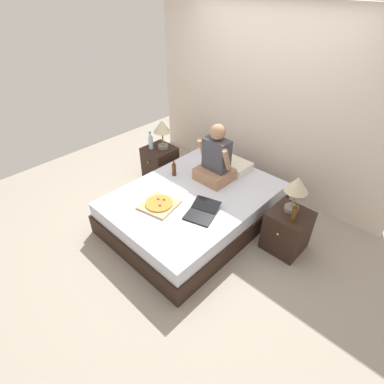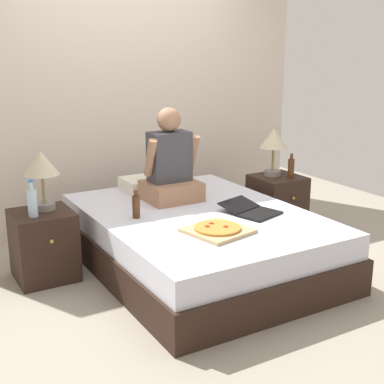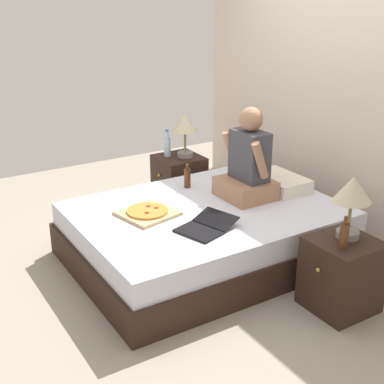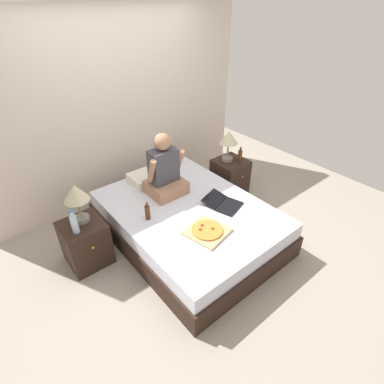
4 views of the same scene
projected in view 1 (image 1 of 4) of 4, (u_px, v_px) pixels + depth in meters
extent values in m
plane|color=#9E9384|center=(194.00, 220.00, 4.07)|extent=(5.89, 5.89, 0.00)
cube|color=beige|center=(265.00, 103.00, 4.17)|extent=(3.89, 0.12, 2.50)
cube|color=black|center=(194.00, 212.00, 3.99)|extent=(1.59, 2.15, 0.27)
cube|color=silver|center=(194.00, 199.00, 3.86)|extent=(1.55, 2.09, 0.19)
cube|color=black|center=(160.00, 163.00, 4.78)|extent=(0.44, 0.44, 0.53)
sphere|color=gold|center=(148.00, 163.00, 4.58)|extent=(0.03, 0.03, 0.03)
cylinder|color=gray|center=(163.00, 146.00, 4.61)|extent=(0.16, 0.16, 0.05)
cylinder|color=olive|center=(163.00, 138.00, 4.54)|extent=(0.02, 0.02, 0.22)
cone|color=beige|center=(162.00, 126.00, 4.42)|extent=(0.26, 0.26, 0.18)
cylinder|color=silver|center=(151.00, 143.00, 4.55)|extent=(0.07, 0.07, 0.20)
cylinder|color=silver|center=(150.00, 135.00, 4.48)|extent=(0.03, 0.03, 0.06)
cylinder|color=blue|center=(150.00, 132.00, 4.46)|extent=(0.04, 0.04, 0.02)
cube|color=black|center=(287.00, 230.00, 3.53)|extent=(0.44, 0.44, 0.53)
sphere|color=gold|center=(278.00, 234.00, 3.33)|extent=(0.03, 0.03, 0.03)
cylinder|color=gray|center=(291.00, 208.00, 3.40)|extent=(0.16, 0.16, 0.05)
cylinder|color=olive|center=(294.00, 199.00, 3.32)|extent=(0.02, 0.02, 0.22)
cone|color=beige|center=(297.00, 184.00, 3.20)|extent=(0.26, 0.26, 0.18)
cylinder|color=#512D14|center=(294.00, 214.00, 3.22)|extent=(0.06, 0.06, 0.18)
cylinder|color=#512D14|center=(296.00, 206.00, 3.15)|extent=(0.03, 0.03, 0.05)
cube|color=silver|center=(231.00, 165.00, 4.24)|extent=(0.52, 0.34, 0.12)
cube|color=#A37556|center=(214.00, 174.00, 4.01)|extent=(0.44, 0.40, 0.16)
cube|color=#3F3F47|center=(217.00, 154.00, 3.85)|extent=(0.34, 0.20, 0.42)
sphere|color=#A37556|center=(218.00, 132.00, 3.67)|extent=(0.20, 0.20, 0.20)
cylinder|color=#A37556|center=(203.00, 149.00, 3.92)|extent=(0.07, 0.18, 0.32)
cylinder|color=#A37556|center=(227.00, 160.00, 3.70)|extent=(0.07, 0.18, 0.32)
cube|color=black|center=(199.00, 217.00, 3.41)|extent=(0.37, 0.31, 0.02)
cube|color=black|center=(206.00, 205.00, 3.54)|extent=(0.36, 0.28, 0.06)
cube|color=tan|center=(159.00, 205.00, 3.59)|extent=(0.48, 0.48, 0.03)
cylinder|color=#CC7F33|center=(159.00, 203.00, 3.58)|extent=(0.33, 0.33, 0.02)
cylinder|color=maroon|center=(158.00, 199.00, 3.63)|extent=(0.04, 0.04, 0.00)
cylinder|color=maroon|center=(160.00, 206.00, 3.52)|extent=(0.04, 0.04, 0.00)
cylinder|color=maroon|center=(164.00, 200.00, 3.62)|extent=(0.04, 0.04, 0.00)
cylinder|color=#4C2811|center=(174.00, 170.00, 4.09)|extent=(0.06, 0.06, 0.17)
cylinder|color=#4C2811|center=(174.00, 163.00, 4.02)|extent=(0.03, 0.03, 0.05)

